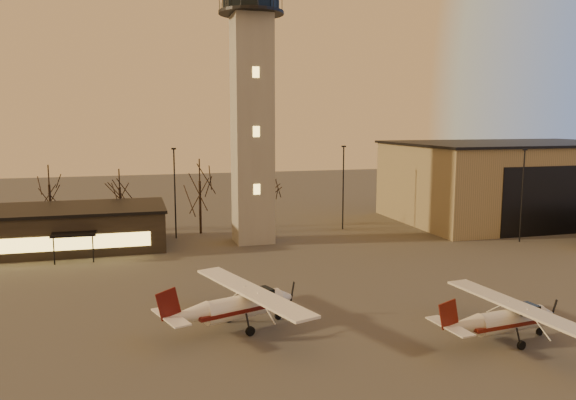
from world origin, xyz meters
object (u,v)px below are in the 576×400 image
(hangar, at_px, (513,181))
(cessna_front, at_px, (512,323))
(control_tower, at_px, (252,90))
(cessna_rear, at_px, (246,309))
(terminal, at_px, (38,229))

(hangar, distance_m, cessna_front, 44.64)
(control_tower, bearing_deg, cessna_rear, -103.22)
(cessna_front, bearing_deg, terminal, 126.92)
(hangar, xyz_separation_m, terminal, (-57.99, -2.00, -3.00))
(terminal, bearing_deg, control_tower, -5.15)
(control_tower, distance_m, cessna_front, 36.12)
(terminal, xyz_separation_m, cessna_rear, (16.13, -26.93, -0.97))
(control_tower, distance_m, cessna_rear, 29.76)
(hangar, bearing_deg, cessna_front, -127.17)
(control_tower, xyz_separation_m, terminal, (-21.99, 1.98, -14.17))
(terminal, height_order, cessna_rear, terminal)
(cessna_rear, bearing_deg, cessna_front, -41.61)
(control_tower, bearing_deg, hangar, 6.31)
(terminal, bearing_deg, hangar, 1.97)
(terminal, relative_size, cessna_rear, 2.04)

